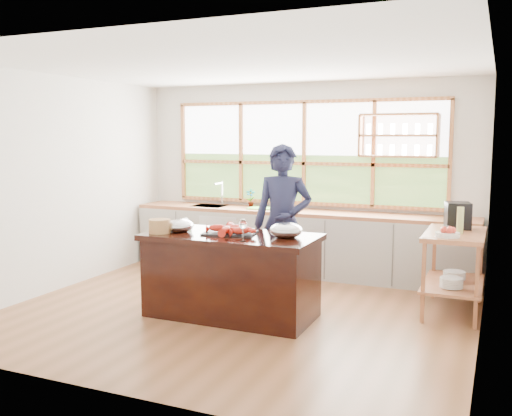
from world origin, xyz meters
The scene contains 18 objects.
ground_plane centered at (0.00, 0.00, 0.00)m, with size 5.00×5.00×0.00m, color brown.
room_shell centered at (0.02, 0.51, 1.75)m, with size 5.02×4.52×2.71m.
back_counter centered at (-0.02, 1.94, 0.45)m, with size 4.90×0.63×0.90m.
right_shelf_unit centered at (2.19, 0.89, 0.60)m, with size 0.62×1.10×0.90m.
island centered at (0.00, -0.20, 0.45)m, with size 1.85×0.90×0.90m.
cook centered at (0.32, 0.51, 0.93)m, with size 0.68×0.44×1.85m, color #181B35.
potted_plant centered at (-0.75, 2.00, 1.04)m, with size 0.14×0.10×0.27m, color slate.
cutting_board centered at (-0.53, 1.94, 0.91)m, with size 0.40×0.30×0.01m, color #61C742.
espresso_machine centered at (2.19, 1.17, 1.05)m, with size 0.26×0.28×0.30m, color black.
wine_bottle centered at (2.24, 0.82, 1.05)m, with size 0.07×0.07×0.29m, color #A8B15A.
fruit_bowl centered at (2.14, 0.54, 0.94)m, with size 0.25×0.25×0.11m.
slate_board centered at (-0.03, -0.16, 0.91)m, with size 0.55×0.40×0.02m, color black.
lobster_pile centered at (-0.01, -0.19, 0.96)m, with size 0.52×0.48×0.08m.
mixing_bowl_left centered at (-0.60, -0.26, 0.97)m, with size 0.31×0.31×0.15m, color #BBBDC3.
mixing_bowl_right centered at (0.60, -0.13, 0.97)m, with size 0.34×0.34×0.17m, color #BBBDC3.
wine_glass centered at (0.28, -0.50, 1.06)m, with size 0.08×0.08×0.22m.
wicker_basket centered at (-0.75, -0.42, 0.98)m, with size 0.23×0.23×0.15m, color #AB7346.
parchment_roll centered at (-0.80, 0.07, 0.94)m, with size 0.08×0.08×0.30m, color white.
Camera 1 is at (2.62, -5.60, 1.95)m, focal length 40.00 mm.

